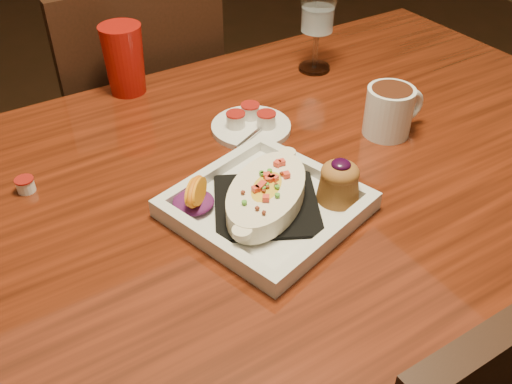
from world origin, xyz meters
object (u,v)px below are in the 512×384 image
chair_far (139,129)px  plate (274,198)px  coffee_mug (390,109)px  table (265,215)px  saucer (251,125)px  goblet (318,16)px  red_tumbler (124,60)px

chair_far → plate: size_ratio=2.95×
coffee_mug → table: bearing=-178.8°
chair_far → saucer: size_ratio=6.14×
goblet → red_tumbler: 0.42m
plate → red_tumbler: bearing=78.8°
chair_far → goblet: bearing=130.9°
table → saucer: 0.18m
plate → saucer: 0.24m
saucer → red_tumbler: bearing=116.9°
chair_far → coffee_mug: size_ratio=7.50×
goblet → saucer: 0.32m
chair_far → red_tumbler: size_ratio=6.48×
table → coffee_mug: coffee_mug is taller
chair_far → coffee_mug: 0.76m
table → saucer: bearing=68.6°
red_tumbler → chair_far: bearing=69.4°
chair_far → saucer: chair_far is taller
red_tumbler → saucer: bearing=-63.1°
goblet → table: bearing=-138.5°
coffee_mug → chair_far: bearing=116.8°
chair_far → plate: bearing=86.3°
plate → coffee_mug: (0.31, 0.08, 0.02)m
coffee_mug → goblet: bearing=85.6°
chair_far → red_tumbler: chair_far is taller
red_tumbler → table: bearing=-77.8°
chair_far → red_tumbler: 0.40m
saucer → chair_far: bearing=95.8°
table → goblet: 0.47m
coffee_mug → red_tumbler: bearing=134.6°
table → plate: plate is taller
goblet → saucer: size_ratio=1.18×
chair_far → saucer: (0.05, -0.50, 0.25)m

